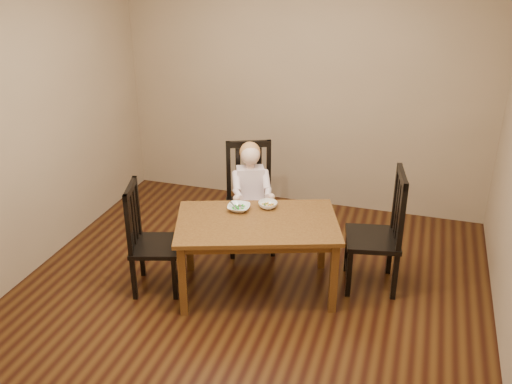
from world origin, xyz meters
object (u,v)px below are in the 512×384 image
(chair_right, at_px, (380,233))
(bowl_veg, at_px, (268,205))
(chair_child, at_px, (250,199))
(toddler, at_px, (251,187))
(dining_table, at_px, (257,229))
(chair_left, at_px, (150,240))
(bowl_peas, at_px, (239,208))

(chair_right, height_order, bowl_veg, chair_right)
(chair_child, relative_size, toddler, 1.80)
(dining_table, xyz_separation_m, chair_left, (-0.88, -0.24, -0.12))
(chair_child, distance_m, bowl_peas, 0.60)
(bowl_peas, relative_size, bowl_veg, 1.17)
(dining_table, relative_size, chair_child, 1.45)
(dining_table, bearing_deg, toddler, 111.92)
(bowl_peas, bearing_deg, bowl_veg, 28.55)
(dining_table, relative_size, toddler, 2.61)
(dining_table, bearing_deg, chair_left, -164.92)
(toddler, bearing_deg, bowl_peas, 73.31)
(chair_child, xyz_separation_m, chair_left, (-0.59, -0.95, -0.03))
(chair_child, bearing_deg, chair_left, 35.01)
(bowl_veg, bearing_deg, chair_left, -150.57)
(dining_table, xyz_separation_m, chair_child, (-0.29, 0.71, -0.09))
(chair_left, relative_size, toddler, 1.68)
(chair_child, bearing_deg, chair_right, 141.47)
(chair_right, height_order, bowl_peas, chair_right)
(bowl_peas, bearing_deg, chair_right, 10.66)
(chair_left, relative_size, chair_right, 0.90)
(bowl_peas, bearing_deg, dining_table, -34.92)
(chair_left, bearing_deg, chair_child, 131.46)
(bowl_peas, bearing_deg, chair_child, 98.01)
(chair_left, bearing_deg, bowl_peas, 102.99)
(chair_left, bearing_deg, chair_right, 91.35)
(dining_table, relative_size, bowl_veg, 9.24)
(dining_table, xyz_separation_m, chair_right, (0.97, 0.37, -0.07))
(dining_table, distance_m, bowl_veg, 0.29)
(chair_left, distance_m, bowl_peas, 0.80)
(chair_left, bearing_deg, toddler, 129.19)
(chair_right, height_order, toddler, chair_right)
(chair_right, xyz_separation_m, bowl_peas, (-1.18, -0.22, 0.17))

